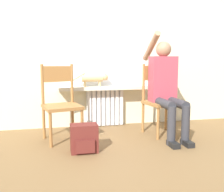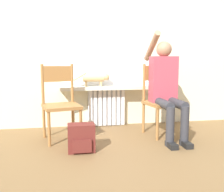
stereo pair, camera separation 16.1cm
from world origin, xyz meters
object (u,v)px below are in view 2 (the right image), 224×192
chair_left (61,102)px  chair_right (161,99)px  backpack (81,138)px  person (166,85)px  cat (96,78)px

chair_left → chair_right: bearing=-13.0°
backpack → person: bearing=19.0°
person → cat: size_ratio=2.58×
chair_right → cat: (-0.82, 0.50, 0.26)m
backpack → chair_right: bearing=24.9°
chair_left → cat: bearing=31.0°
cat → backpack: bearing=-105.9°
chair_right → person: person is taller
chair_right → chair_left: bearing=169.8°
person → backpack: (-1.12, -0.39, -0.53)m
cat → backpack: (-0.29, -1.01, -0.59)m
person → cat: 1.04m
chair_right → backpack: 1.27m
person → backpack: person is taller
chair_left → cat: size_ratio=1.79×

